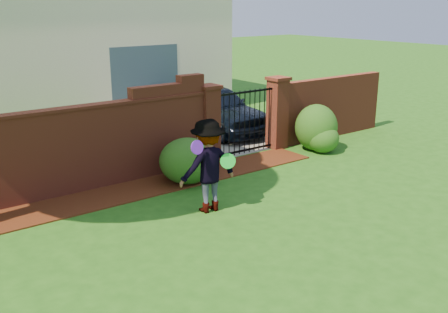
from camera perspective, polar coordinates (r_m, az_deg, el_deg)
ground at (r=8.14m, az=0.97°, el=-10.51°), size 80.00×80.00×0.01m
mulch_bed at (r=10.38m, az=-14.76°, el=-4.79°), size 11.10×1.08×0.03m
brick_wall at (r=10.38m, az=-21.94°, el=-0.14°), size 8.70×0.31×2.16m
brick_wall_return at (r=15.00m, az=11.53°, el=5.33°), size 4.00×0.25×1.70m
pillar_left at (r=12.20m, az=-1.71°, el=3.60°), size 0.50×0.50×1.88m
pillar_right at (r=13.56m, az=5.91°, el=4.85°), size 0.50×0.50×1.88m
iron_gate at (r=12.88m, az=2.29°, el=3.82°), size 1.78×0.03×1.60m
driveway at (r=16.28m, az=-6.72°, el=3.39°), size 3.20×8.00×0.01m
house at (r=18.53m, az=-20.52°, el=13.95°), size 12.40×6.40×6.30m
car at (r=15.20m, az=-0.64°, el=5.24°), size 1.67×4.12×1.40m
shrub_left at (r=10.97m, az=-4.07°, el=-0.48°), size 1.19×1.19×0.98m
shrub_middle at (r=13.60m, az=10.13°, el=3.18°), size 1.10×1.10×1.20m
shrub_right at (r=13.45m, az=10.86°, el=1.94°), size 0.82×0.82×0.73m
man at (r=9.34m, az=-1.70°, el=-1.10°), size 1.17×0.75×1.73m
frisbee_purple at (r=8.88m, az=-2.99°, el=1.02°), size 0.25×0.09×0.25m
frisbee_green at (r=9.26m, az=0.43°, el=-0.50°), size 0.27×0.20×0.28m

